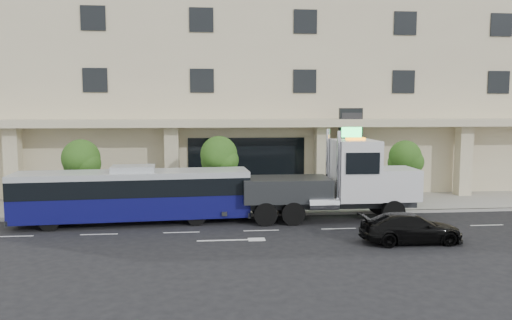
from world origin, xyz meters
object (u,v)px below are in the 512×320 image
(city_bus, at_px, (134,194))
(tow_truck, at_px, (337,183))
(black_sedan, at_px, (411,228))
(signage_pylon, at_px, (350,153))

(city_bus, height_order, tow_truck, tow_truck)
(city_bus, height_order, black_sedan, city_bus)
(signage_pylon, bearing_deg, black_sedan, -83.25)
(tow_truck, relative_size, signage_pylon, 1.81)
(city_bus, height_order, signage_pylon, signage_pylon)
(city_bus, bearing_deg, black_sedan, -25.26)
(city_bus, bearing_deg, signage_pylon, 17.75)
(city_bus, relative_size, tow_truck, 1.14)
(black_sedan, xyz_separation_m, signage_pylon, (0.12, 10.48, 2.53))
(city_bus, xyz_separation_m, signage_pylon, (13.37, 5.31, 1.62))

